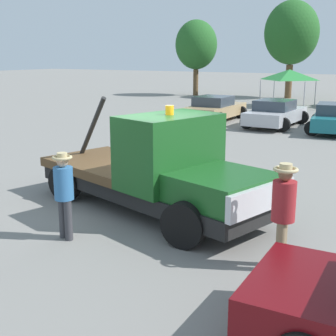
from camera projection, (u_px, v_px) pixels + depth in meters
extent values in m
plane|color=gray|center=(150.00, 209.00, 10.93)|extent=(160.00, 160.00, 0.00)
cube|color=black|center=(149.00, 187.00, 10.80)|extent=(6.39, 3.53, 0.35)
cube|color=#19511E|center=(223.00, 188.00, 9.16)|extent=(2.14, 2.23, 0.55)
cube|color=silver|center=(262.00, 199.00, 8.54)|extent=(0.64, 1.91, 0.50)
cube|color=#19511E|center=(170.00, 151.00, 10.11)|extent=(1.88, 2.44, 1.57)
cube|color=brown|center=(109.00, 165.00, 11.80)|extent=(3.52, 2.91, 0.22)
cylinder|color=black|center=(92.00, 127.00, 12.07)|extent=(1.18, 0.44, 1.63)
cylinder|color=orange|center=(170.00, 110.00, 9.90)|extent=(0.18, 0.18, 0.20)
cylinder|color=black|center=(250.00, 202.00, 10.04)|extent=(0.88, 0.26, 0.88)
cylinder|color=black|center=(183.00, 225.00, 8.66)|extent=(0.88, 0.26, 0.88)
cylinder|color=black|center=(130.00, 169.00, 12.90)|extent=(0.88, 0.26, 0.88)
cylinder|color=black|center=(65.00, 183.00, 11.52)|extent=(0.88, 0.26, 0.88)
cylinder|color=black|center=(334.00, 288.00, 6.54)|extent=(0.68, 0.22, 0.68)
cylinder|color=#847051|center=(282.00, 242.00, 7.91)|extent=(0.16, 0.16, 0.85)
cylinder|color=#847051|center=(280.00, 247.00, 7.71)|extent=(0.16, 0.16, 0.85)
cylinder|color=maroon|center=(284.00, 201.00, 7.63)|extent=(0.39, 0.39, 0.67)
sphere|color=brown|center=(285.00, 174.00, 7.52)|extent=(0.23, 0.23, 0.23)
torus|color=tan|center=(286.00, 169.00, 7.50)|extent=(0.40, 0.40, 0.06)
cylinder|color=tan|center=(286.00, 167.00, 7.49)|extent=(0.21, 0.21, 0.10)
cylinder|color=#38383D|center=(68.00, 220.00, 9.02)|extent=(0.15, 0.15, 0.81)
cylinder|color=#38383D|center=(63.00, 218.00, 9.16)|extent=(0.15, 0.15, 0.81)
cylinder|color=teal|center=(64.00, 183.00, 8.92)|extent=(0.37, 0.37, 0.64)
sphere|color=tan|center=(62.00, 161.00, 8.82)|extent=(0.22, 0.22, 0.22)
torus|color=tan|center=(62.00, 157.00, 8.80)|extent=(0.38, 0.38, 0.05)
cylinder|color=tan|center=(62.00, 155.00, 8.79)|extent=(0.20, 0.20, 0.10)
cube|color=tan|center=(215.00, 111.00, 25.41)|extent=(2.02, 4.72, 0.60)
cube|color=#333D47|center=(213.00, 101.00, 25.08)|extent=(1.73, 2.00, 0.50)
cylinder|color=black|center=(211.00, 110.00, 27.23)|extent=(0.68, 0.22, 0.68)
cylinder|color=black|center=(241.00, 112.00, 26.37)|extent=(0.68, 0.22, 0.68)
cylinder|color=black|center=(187.00, 117.00, 24.53)|extent=(0.68, 0.22, 0.68)
cylinder|color=black|center=(219.00, 119.00, 23.67)|extent=(0.68, 0.22, 0.68)
cube|color=#B7B7BC|center=(276.00, 116.00, 23.36)|extent=(1.95, 4.59, 0.60)
cube|color=#333D47|center=(275.00, 105.00, 23.04)|extent=(1.68, 1.94, 0.50)
cylinder|color=black|center=(269.00, 115.00, 25.14)|extent=(0.68, 0.22, 0.68)
cylinder|color=black|center=(302.00, 117.00, 24.24)|extent=(0.68, 0.22, 0.68)
cylinder|color=black|center=(247.00, 122.00, 22.58)|extent=(0.68, 0.22, 0.68)
cylinder|color=black|center=(283.00, 125.00, 21.68)|extent=(0.68, 0.22, 0.68)
cube|color=#196670|center=(336.00, 120.00, 21.68)|extent=(2.56, 4.75, 0.60)
cylinder|color=black|center=(318.00, 119.00, 23.44)|extent=(0.68, 0.22, 0.68)
cylinder|color=black|center=(312.00, 128.00, 20.68)|extent=(0.68, 0.22, 0.68)
cylinder|color=#9E9EA3|center=(260.00, 94.00, 31.70)|extent=(0.07, 0.07, 1.82)
cylinder|color=#9E9EA3|center=(304.00, 96.00, 30.23)|extent=(0.07, 0.07, 1.82)
cylinder|color=#9E9EA3|center=(274.00, 91.00, 34.20)|extent=(0.07, 0.07, 1.82)
cylinder|color=#9E9EA3|center=(315.00, 93.00, 32.73)|extent=(0.07, 0.07, 1.82)
pyramid|color=#287F38|center=(289.00, 75.00, 31.91)|extent=(2.98, 2.98, 0.71)
cylinder|color=brown|center=(289.00, 81.00, 38.30)|extent=(0.54, 0.54, 2.70)
ellipsoid|color=#235B23|center=(292.00, 33.00, 37.38)|extent=(4.33, 4.33, 5.02)
cylinder|color=brown|center=(196.00, 82.00, 40.93)|extent=(0.45, 0.45, 2.24)
ellipsoid|color=#235B23|center=(196.00, 45.00, 40.17)|extent=(3.59, 3.59, 4.17)
cube|color=black|center=(146.00, 167.00, 14.93)|extent=(0.40, 0.40, 0.04)
cone|color=orange|center=(146.00, 159.00, 14.87)|extent=(0.36, 0.36, 0.55)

